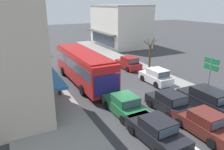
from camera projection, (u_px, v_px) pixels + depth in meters
The scene contains 18 objects.
ground_plane at pixel (122, 94), 19.62m from camera, with size 140.00×140.00×0.00m, color #353538.
lane_centre_line at pixel (103, 81), 23.01m from camera, with size 0.20×28.00×0.01m, color silver.
sidewalk_left at pixel (33, 84), 21.78m from camera, with size 5.20×44.00×0.14m, color gray.
kerb_right at pixel (142, 68), 27.34m from camera, with size 2.80×44.00×0.12m, color gray.
building_right_far at pixel (120, 25), 41.60m from camera, with size 8.25×11.98×7.49m.
city_bus at pixel (83, 65), 21.88m from camera, with size 2.86×10.89×3.23m.
sedan_behind_bus_near at pixel (124, 105), 16.01m from camera, with size 1.93×4.22×1.47m.
hatchback_behind_bus_mid at pixel (169, 103), 16.33m from camera, with size 1.84×3.71×1.54m.
sedan_adjacent_lane_lead at pixel (205, 124), 13.54m from camera, with size 1.95×4.22×1.47m.
sedan_queue_far_back at pixel (156, 131), 12.77m from camera, with size 2.05×4.28×1.47m.
parked_wagon_kerb_front at pixel (206, 99), 16.89m from camera, with size 1.96×4.51×1.58m.
parked_hatchback_kerb_second at pixel (156, 77), 22.12m from camera, with size 1.88×3.73×1.54m.
parked_hatchback_kerb_third at pixel (129, 63), 27.03m from camera, with size 1.93×3.76×1.54m.
traffic_light_downstreet at pixel (37, 36), 34.39m from camera, with size 0.33×0.24×4.20m.
directional_road_sign at pixel (211, 68), 18.02m from camera, with size 0.10×1.40×3.60m.
street_tree_right at pixel (150, 55), 25.84m from camera, with size 1.84×1.43×4.11m.
pedestrian_with_handbag_near at pixel (59, 85), 18.89m from camera, with size 0.58×0.53×1.63m.
pedestrian_browsing_midblock at pixel (41, 59), 27.38m from camera, with size 0.23×0.57×1.63m.
Camera 1 is at (-8.91, -15.76, 7.79)m, focal length 35.00 mm.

